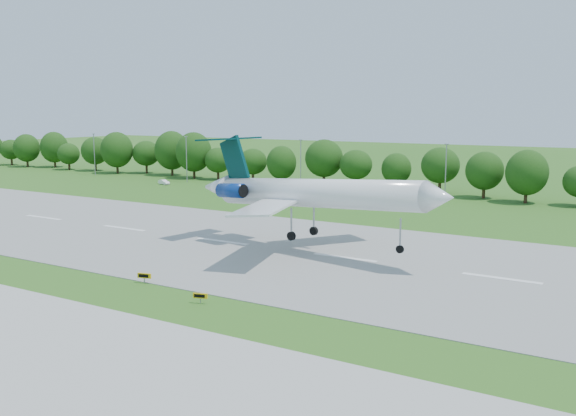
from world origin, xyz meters
name	(u,v)px	position (x,y,z in m)	size (l,w,h in m)	color
ground	(89,280)	(0.00, 0.00, 0.00)	(600.00, 600.00, 0.00)	#275C18
runway	(222,242)	(0.00, 25.00, 0.04)	(400.00, 45.00, 0.08)	gray
tree_line	(396,166)	(0.00, 92.00, 6.19)	(288.40, 8.40, 10.40)	#382314
light_poles	(369,168)	(-2.50, 82.00, 6.34)	(175.90, 0.25, 12.19)	gray
airliner	(304,192)	(13.54, 25.34, 8.30)	(41.54, 29.88, 13.60)	white
taxi_sign_centre	(200,296)	(16.49, -0.34, 0.79)	(1.50, 0.64, 1.07)	gray
taxi_sign_right	(144,276)	(6.32, 2.33, 0.85)	(1.64, 0.59, 1.16)	gray
service_vehicle_a	(164,182)	(-56.87, 75.02, 0.62)	(1.30, 3.74, 1.23)	white
service_vehicle_b	(238,186)	(-35.08, 77.47, 0.66)	(1.57, 3.90, 1.33)	silver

